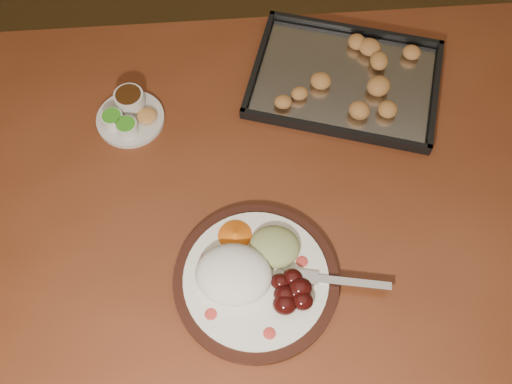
# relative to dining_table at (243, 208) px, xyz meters

# --- Properties ---
(ground) EXTENTS (4.00, 4.00, 0.00)m
(ground) POSITION_rel_dining_table_xyz_m (0.13, -0.04, -0.65)
(ground) COLOR brown
(ground) RESTS_ON ground
(dining_table) EXTENTS (1.65, 1.19, 0.75)m
(dining_table) POSITION_rel_dining_table_xyz_m (0.00, 0.00, 0.00)
(dining_table) COLOR brown
(dining_table) RESTS_ON ground
(dinner_plate) EXTENTS (0.39, 0.30, 0.07)m
(dinner_plate) POSITION_rel_dining_table_xyz_m (0.05, -0.19, 0.12)
(dinner_plate) COLOR black
(dinner_plate) RESTS_ON dining_table
(condiment_saucer) EXTENTS (0.14, 0.14, 0.05)m
(condiment_saucer) POSITION_rel_dining_table_xyz_m (-0.26, 0.13, 0.11)
(condiment_saucer) COLOR beige
(condiment_saucer) RESTS_ON dining_table
(baking_tray) EXTENTS (0.43, 0.33, 0.04)m
(baking_tray) POSITION_rel_dining_table_xyz_m (0.19, 0.29, 0.11)
(baking_tray) COLOR black
(baking_tray) RESTS_ON dining_table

